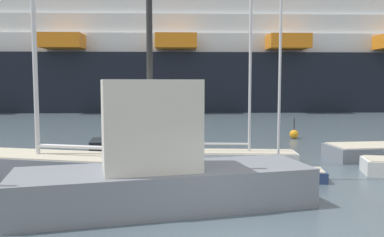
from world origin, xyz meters
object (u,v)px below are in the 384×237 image
(sailboat_6, at_px, (52,163))
(channel_buoy_0, at_px, (294,134))
(sailboat_1, at_px, (240,155))
(sailboat_3, at_px, (269,171))
(cruise_ship, at_px, (268,55))
(fishing_boat_1, at_px, (160,166))
(fishing_boat_2, at_px, (148,142))

(sailboat_6, xyz_separation_m, channel_buoy_0, (12.67, 10.00, -0.32))
(sailboat_1, height_order, sailboat_6, sailboat_6)
(sailboat_3, relative_size, cruise_ship, 0.05)
(sailboat_1, relative_size, channel_buoy_0, 6.45)
(sailboat_1, height_order, cruise_ship, cruise_ship)
(sailboat_1, height_order, channel_buoy_0, sailboat_1)
(sailboat_1, bearing_deg, sailboat_3, -71.71)
(sailboat_6, height_order, fishing_boat_1, sailboat_6)
(sailboat_6, relative_size, fishing_boat_2, 2.18)
(fishing_boat_1, xyz_separation_m, channel_buoy_0, (8.69, 13.69, -0.92))
(fishing_boat_2, bearing_deg, cruise_ship, 62.30)
(channel_buoy_0, bearing_deg, cruise_ship, 77.52)
(sailboat_6, distance_m, channel_buoy_0, 16.15)
(channel_buoy_0, distance_m, cruise_ship, 33.06)
(fishing_boat_2, xyz_separation_m, channel_buoy_0, (9.25, 5.35, -0.39))
(sailboat_6, distance_m, fishing_boat_1, 5.45)
(fishing_boat_2, bearing_deg, channel_buoy_0, 26.11)
(sailboat_1, xyz_separation_m, sailboat_6, (-7.48, -1.99, 0.18))
(sailboat_3, height_order, cruise_ship, cruise_ship)
(sailboat_6, distance_m, cruise_ship, 46.43)
(fishing_boat_1, distance_m, cruise_ship, 48.24)
(cruise_ship, bearing_deg, sailboat_1, -104.00)
(sailboat_1, relative_size, sailboat_3, 1.25)
(sailboat_3, xyz_separation_m, sailboat_6, (-8.01, 0.72, 0.28))
(sailboat_3, xyz_separation_m, cruise_ship, (11.63, 42.22, 7.19))
(sailboat_6, height_order, channel_buoy_0, sailboat_6)
(fishing_boat_2, xyz_separation_m, cruise_ship, (16.22, 36.85, 6.83))
(fishing_boat_1, bearing_deg, sailboat_3, -153.45)
(fishing_boat_2, height_order, cruise_ship, cruise_ship)
(sailboat_3, distance_m, fishing_boat_2, 7.07)
(fishing_boat_1, bearing_deg, sailboat_1, -131.46)
(sailboat_3, xyz_separation_m, fishing_boat_2, (-4.59, 5.37, 0.36))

